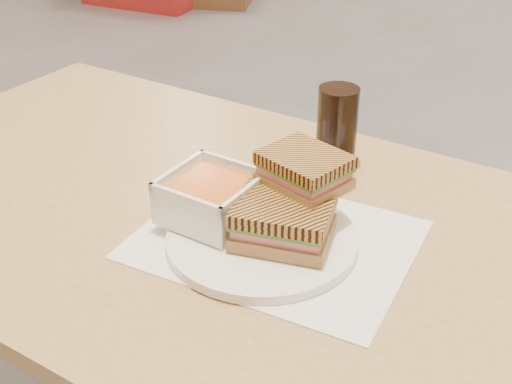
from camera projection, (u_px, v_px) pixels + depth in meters
The scene contains 7 objects.
main_table at pixel (200, 265), 1.04m from camera, with size 1.24×0.78×0.75m.
tray_liner at pixel (276, 239), 0.90m from camera, with size 0.37×0.29×0.00m.
plate at pixel (262, 239), 0.89m from camera, with size 0.26×0.26×0.01m.
soup_bowl at pixel (211, 199), 0.91m from camera, with size 0.13×0.13×0.06m.
panini_lower at pixel (283, 221), 0.86m from camera, with size 0.14×0.13×0.06m.
panini_upper at pixel (304, 170), 0.88m from camera, with size 0.13×0.12×0.05m.
cola_glass at pixel (337, 129), 1.04m from camera, with size 0.06×0.06×0.14m.
Camera 1 is at (0.37, -2.66, 1.27)m, focal length 46.23 mm.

